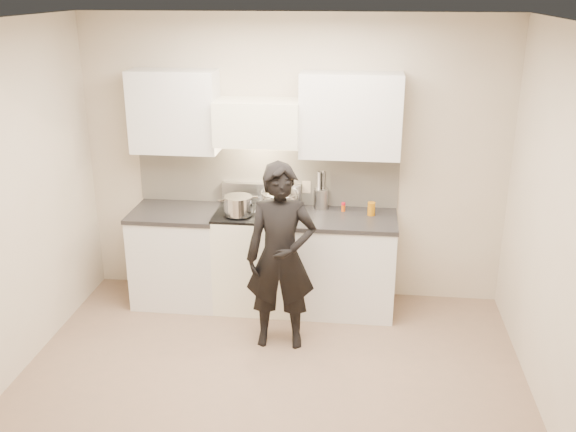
{
  "coord_description": "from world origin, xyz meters",
  "views": [
    {
      "loc": [
        0.64,
        -4.1,
        2.93
      ],
      "look_at": [
        0.03,
        1.05,
        1.05
      ],
      "focal_mm": 40.0,
      "sensor_mm": 36.0,
      "label": 1
    }
  ],
  "objects_px": {
    "counter_right": "(345,263)",
    "person": "(281,257)",
    "stove": "(258,258)",
    "utensil_crock": "(321,197)",
    "wok": "(280,197)"
  },
  "relations": [
    {
      "from": "counter_right",
      "to": "utensil_crock",
      "type": "height_order",
      "value": "utensil_crock"
    },
    {
      "from": "counter_right",
      "to": "wok",
      "type": "bearing_deg",
      "value": 170.16
    },
    {
      "from": "person",
      "to": "wok",
      "type": "bearing_deg",
      "value": 94.36
    },
    {
      "from": "stove",
      "to": "wok",
      "type": "xyz_separation_m",
      "value": [
        0.2,
        0.11,
        0.58
      ]
    },
    {
      "from": "stove",
      "to": "utensil_crock",
      "type": "distance_m",
      "value": 0.83
    },
    {
      "from": "utensil_crock",
      "to": "person",
      "type": "height_order",
      "value": "person"
    },
    {
      "from": "stove",
      "to": "person",
      "type": "height_order",
      "value": "person"
    },
    {
      "from": "stove",
      "to": "person",
      "type": "bearing_deg",
      "value": -66.1
    },
    {
      "from": "counter_right",
      "to": "utensil_crock",
      "type": "relative_size",
      "value": 2.57
    },
    {
      "from": "stove",
      "to": "wok",
      "type": "height_order",
      "value": "wok"
    },
    {
      "from": "utensil_crock",
      "to": "wok",
      "type": "bearing_deg",
      "value": -163.49
    },
    {
      "from": "person",
      "to": "utensil_crock",
      "type": "bearing_deg",
      "value": 70.64
    },
    {
      "from": "stove",
      "to": "counter_right",
      "type": "distance_m",
      "value": 0.83
    },
    {
      "from": "counter_right",
      "to": "stove",
      "type": "bearing_deg",
      "value": -180.0
    },
    {
      "from": "counter_right",
      "to": "person",
      "type": "height_order",
      "value": "person"
    }
  ]
}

